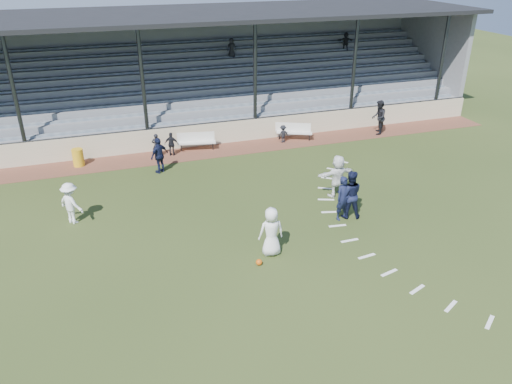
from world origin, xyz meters
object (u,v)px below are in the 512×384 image
trash_bin (78,157)px  football (259,262)px  player_white_lead (271,232)px  bench_right (294,130)px  official (379,117)px  player_navy_lead (343,198)px  bench_left (196,140)px

trash_bin → football: (5.74, -11.08, -0.35)m
trash_bin → player_white_lead: bearing=-58.9°
bench_right → official: official is taller
player_navy_lead → official: 10.85m
player_navy_lead → official: bearing=40.7°
player_white_lead → official: 14.38m
trash_bin → football: size_ratio=3.91×
football → official: official is taller
bench_right → trash_bin: size_ratio=2.27×
football → player_white_lead: player_white_lead is taller
bench_left → football: bench_left is taller
football → player_navy_lead: 4.76m
trash_bin → player_navy_lead: (9.96, -9.03, 0.46)m
football → official: size_ratio=0.11×
football → trash_bin: bearing=117.4°
official → bench_right: bearing=-65.7°
football → player_navy_lead: player_navy_lead is taller
trash_bin → football: trash_bin is taller
bench_left → trash_bin: (-6.06, -0.32, -0.13)m
bench_left → player_white_lead: (0.32, -10.86, 0.33)m
trash_bin → player_white_lead: 12.33m
trash_bin → player_navy_lead: bearing=-42.2°
player_white_lead → player_navy_lead: (3.59, 1.52, 0.01)m
bench_right → football: 12.69m
bench_right → player_navy_lead: (-1.66, -9.19, 0.33)m
bench_left → player_white_lead: player_white_lead is taller
player_white_lead → trash_bin: bearing=-55.6°
player_white_lead → bench_left: bearing=-85.1°
football → bench_right: bearing=62.4°
trash_bin → player_white_lead: (6.37, -10.55, 0.45)m
player_white_lead → official: official is taller
trash_bin → official: bearing=-1.7°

